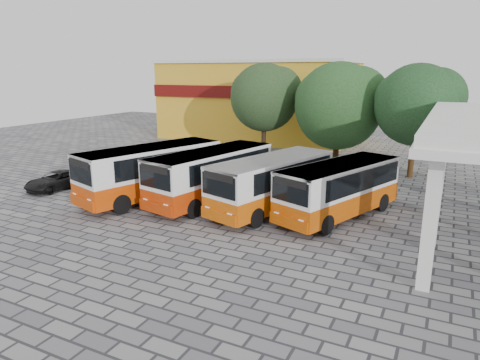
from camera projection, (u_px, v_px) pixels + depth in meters
The scene contains 10 objects.
ground at pixel (247, 229), 20.15m from camera, with size 90.00×90.00×0.00m, color #5A5A61.
shophouse_block at pixel (259, 100), 46.41m from camera, with size 20.40×10.40×8.30m.
bus_far_left at pixel (151, 169), 24.45m from camera, with size 5.00×9.00×3.05m.
bus_centre_left at pixel (211, 173), 23.85m from camera, with size 4.12×8.56×2.94m.
bus_centre_right at pixel (272, 180), 22.39m from camera, with size 4.51×8.36×2.84m.
bus_far_right at pixel (340, 187), 21.38m from camera, with size 4.89×8.21×2.77m.
tree_left at pixel (265, 95), 35.85m from camera, with size 5.98×5.70×7.90m.
tree_middle at pixel (340, 103), 32.53m from camera, with size 6.99×6.66×7.95m.
tree_right at pixel (418, 102), 28.66m from camera, with size 5.80×5.53×7.76m.
parked_car at pixel (57, 180), 26.83m from camera, with size 1.83×3.96×1.10m, color black.
Camera 1 is at (8.14, -17.12, 7.20)m, focal length 32.00 mm.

